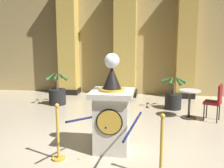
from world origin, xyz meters
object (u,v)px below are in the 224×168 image
(stanchion_far, at_px, (161,157))
(potted_palm_left, at_px, (57,94))
(cafe_chair_red, at_px, (216,99))
(pedestal_clock, at_px, (112,114))
(potted_palm_right, at_px, (173,98))
(stanchion_near, at_px, (58,140))
(cafe_table, at_px, (189,100))

(stanchion_far, bearing_deg, potted_palm_left, 127.08)
(stanchion_far, height_order, cafe_chair_red, stanchion_far)
(pedestal_clock, distance_m, potted_palm_right, 3.54)
(stanchion_near, relative_size, potted_palm_right, 0.96)
(potted_palm_right, relative_size, cafe_table, 1.39)
(stanchion_near, xyz_separation_m, cafe_chair_red, (3.22, 2.69, 0.22))
(stanchion_far, bearing_deg, cafe_chair_red, 64.84)
(stanchion_near, relative_size, cafe_table, 1.34)
(potted_palm_left, bearing_deg, stanchion_near, -69.84)
(pedestal_clock, xyz_separation_m, stanchion_far, (0.89, -0.93, -0.37))
(stanchion_far, distance_m, potted_palm_left, 5.22)
(stanchion_far, bearing_deg, cafe_table, 75.69)
(stanchion_far, relative_size, potted_palm_left, 0.96)
(stanchion_far, relative_size, cafe_table, 1.36)
(stanchion_near, relative_size, stanchion_far, 0.98)
(potted_palm_right, height_order, cafe_table, potted_palm_right)
(pedestal_clock, bearing_deg, stanchion_far, -46.22)
(pedestal_clock, height_order, potted_palm_right, pedestal_clock)
(cafe_table, bearing_deg, stanchion_near, -132.25)
(cafe_table, bearing_deg, stanchion_far, -104.31)
(pedestal_clock, relative_size, cafe_table, 2.44)
(potted_palm_left, height_order, cafe_table, potted_palm_left)
(potted_palm_left, xyz_separation_m, cafe_table, (3.98, -0.89, 0.15))
(potted_palm_right, xyz_separation_m, cafe_chair_red, (0.97, -1.07, 0.23))
(cafe_table, distance_m, cafe_chair_red, 0.65)
(pedestal_clock, distance_m, cafe_table, 2.92)
(pedestal_clock, xyz_separation_m, cafe_chair_red, (2.35, 2.17, -0.16))
(cafe_chair_red, bearing_deg, potted_palm_left, 166.94)
(stanchion_near, xyz_separation_m, cafe_table, (2.60, 2.87, 0.13))
(pedestal_clock, distance_m, potted_palm_left, 3.97)
(pedestal_clock, bearing_deg, stanchion_near, -149.38)
(stanchion_far, xyz_separation_m, cafe_chair_red, (1.46, 3.10, 0.21))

